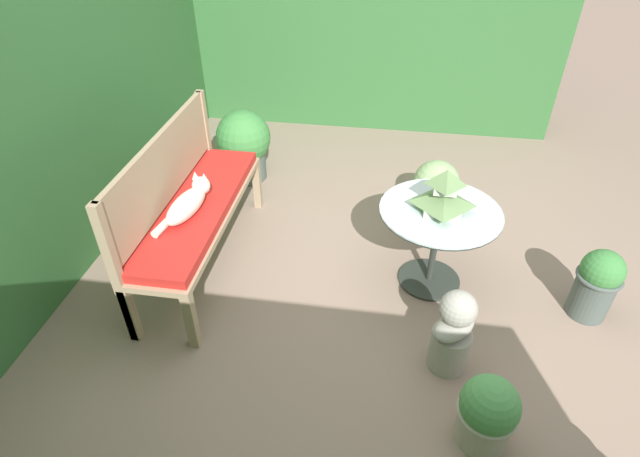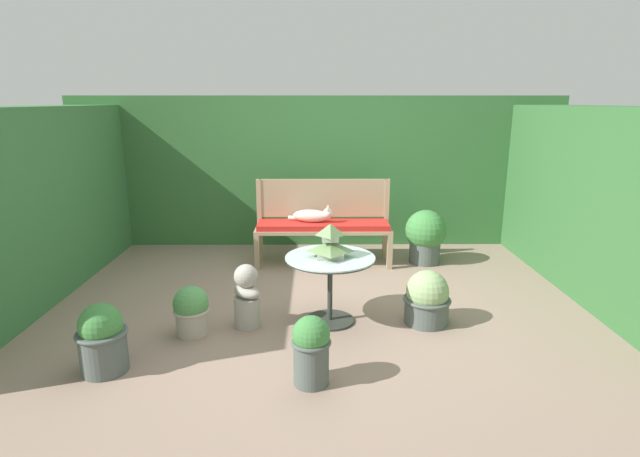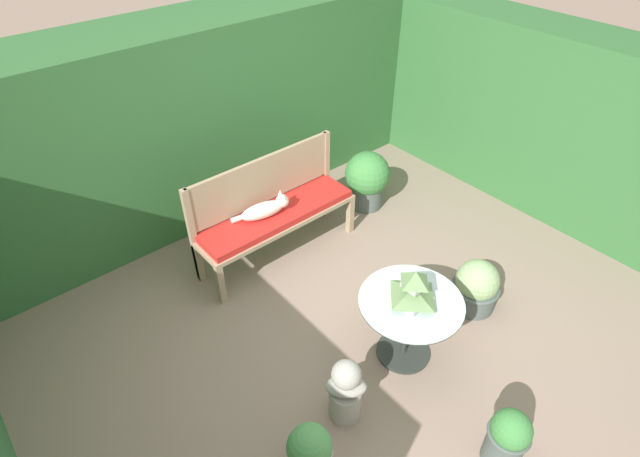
{
  "view_description": "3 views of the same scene",
  "coord_description": "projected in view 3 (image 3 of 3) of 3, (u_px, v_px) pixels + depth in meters",
  "views": [
    {
      "loc": [
        -2.58,
        -0.0,
        2.38
      ],
      "look_at": [
        0.09,
        0.41,
        0.38
      ],
      "focal_mm": 28.0,
      "sensor_mm": 36.0,
      "label": 1
    },
    {
      "loc": [
        -0.02,
        -4.43,
        1.89
      ],
      "look_at": [
        0.03,
        0.61,
        0.6
      ],
      "focal_mm": 28.0,
      "sensor_mm": 36.0,
      "label": 2
    },
    {
      "loc": [
        -2.01,
        -1.83,
        3.28
      ],
      "look_at": [
        0.09,
        0.66,
        0.66
      ],
      "focal_mm": 28.0,
      "sensor_mm": 36.0,
      "label": 3
    }
  ],
  "objects": [
    {
      "name": "cat",
      "position": [
        265.0,
        209.0,
        4.51
      ],
      "size": [
        0.53,
        0.24,
        0.21
      ],
      "rotation": [
        0.0,
        0.0,
        -0.17
      ],
      "color": "silver",
      "rests_on": "garden_bench"
    },
    {
      "name": "potted_plant_table_far",
      "position": [
        310.0,
        452.0,
        3.14
      ],
      "size": [
        0.3,
        0.3,
        0.42
      ],
      "color": "#ADA393",
      "rests_on": "ground"
    },
    {
      "name": "patio_table",
      "position": [
        409.0,
        313.0,
        3.7
      ],
      "size": [
        0.78,
        0.78,
        0.6
      ],
      "color": "#2D332D",
      "rests_on": "ground"
    },
    {
      "name": "pagoda_birdhouse",
      "position": [
        413.0,
        289.0,
        3.54
      ],
      "size": [
        0.3,
        0.3,
        0.29
      ],
      "color": "#B2BCA8",
      "rests_on": "patio_table"
    },
    {
      "name": "ground",
      "position": [
        362.0,
        332.0,
        4.15
      ],
      "size": [
        30.0,
        30.0,
        0.0
      ],
      "primitive_type": "plane",
      "color": "gray"
    },
    {
      "name": "foliage_hedge_back",
      "position": [
        194.0,
        120.0,
        5.04
      ],
      "size": [
        6.4,
        0.91,
        1.96
      ],
      "primitive_type": "cube",
      "color": "#336633",
      "rests_on": "ground"
    },
    {
      "name": "garden_bench",
      "position": [
        277.0,
        218.0,
        4.65
      ],
      "size": [
        1.59,
        0.44,
        0.51
      ],
      "color": "tan",
      "rests_on": "ground"
    },
    {
      "name": "foliage_hedge_right",
      "position": [
        550.0,
        120.0,
        5.15
      ],
      "size": [
        0.7,
        3.67,
        1.84
      ],
      "primitive_type": "cube",
      "color": "#336633",
      "rests_on": "ground"
    },
    {
      "name": "bench_backrest",
      "position": [
        263.0,
        185.0,
        4.6
      ],
      "size": [
        1.59,
        0.06,
        0.99
      ],
      "color": "tan",
      "rests_on": "ground"
    },
    {
      "name": "potted_plant_bench_right",
      "position": [
        367.0,
        179.0,
        5.36
      ],
      "size": [
        0.48,
        0.48,
        0.64
      ],
      "color": "#4C5651",
      "rests_on": "ground"
    },
    {
      "name": "potted_plant_table_near",
      "position": [
        476.0,
        287.0,
        4.26
      ],
      "size": [
        0.42,
        0.42,
        0.48
      ],
      "color": "#4C5651",
      "rests_on": "ground"
    },
    {
      "name": "potted_plant_hedge_corner",
      "position": [
        507.0,
        438.0,
        3.16
      ],
      "size": [
        0.28,
        0.28,
        0.5
      ],
      "color": "#4C5651",
      "rests_on": "ground"
    },
    {
      "name": "garden_bust",
      "position": [
        345.0,
        391.0,
        3.42
      ],
      "size": [
        0.32,
        0.32,
        0.56
      ],
      "rotation": [
        0.0,
        0.0,
        -0.73
      ],
      "color": "#A39E93",
      "rests_on": "ground"
    }
  ]
}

